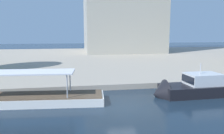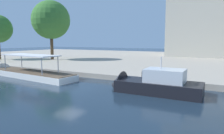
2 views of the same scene
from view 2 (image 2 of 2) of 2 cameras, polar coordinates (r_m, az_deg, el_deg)
name	(u,v)px [view 2 (image 2 of 2)]	position (r m, az deg, el deg)	size (l,w,h in m)	color
ground_plane	(69,88)	(20.37, -11.84, -5.80)	(220.00, 220.00, 0.00)	#192838
dock_promenade	(163,59)	(49.99, 13.79, 2.12)	(120.00, 55.00, 0.61)	#A39989
tour_boat_1	(26,75)	(28.59, -22.66, -1.98)	(14.78, 4.02, 4.05)	silver
motor_yacht_2	(151,86)	(18.67, 10.66, -5.19)	(8.29, 3.08, 4.25)	black
tree_0	(51,20)	(46.22, -16.40, 12.27)	(7.99, 7.99, 12.32)	#4C3823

